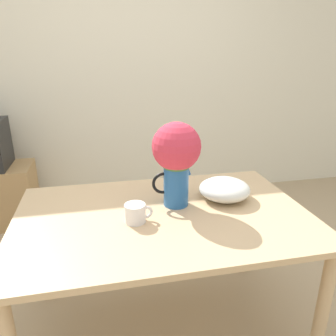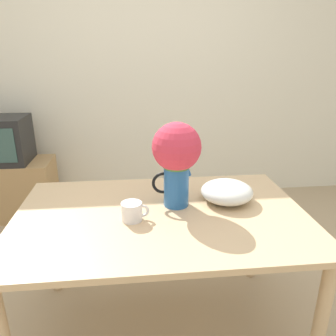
% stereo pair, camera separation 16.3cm
% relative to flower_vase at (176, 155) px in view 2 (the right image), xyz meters
% --- Properties ---
extents(wall_back, '(8.00, 0.05, 2.60)m').
position_rel_flower_vase_xyz_m(wall_back, '(-0.09, 1.81, 0.29)').
color(wall_back, '#EDE5CC').
rests_on(wall_back, ground_plane).
extents(table, '(1.43, 0.93, 0.74)m').
position_rel_flower_vase_xyz_m(table, '(-0.08, -0.09, -0.36)').
color(table, tan).
rests_on(table, ground_plane).
extents(flower_vase, '(0.25, 0.24, 0.44)m').
position_rel_flower_vase_xyz_m(flower_vase, '(0.00, 0.00, 0.00)').
color(flower_vase, '#235B9E').
rests_on(flower_vase, table).
extents(coffee_mug, '(0.13, 0.10, 0.09)m').
position_rel_flower_vase_xyz_m(coffee_mug, '(-0.23, -0.14, -0.23)').
color(coffee_mug, white).
rests_on(coffee_mug, table).
extents(white_bowl, '(0.27, 0.27, 0.11)m').
position_rel_flower_vase_xyz_m(white_bowl, '(0.27, 0.02, -0.22)').
color(white_bowl, silver).
rests_on(white_bowl, table).
extents(tv_stand, '(0.77, 0.41, 0.54)m').
position_rel_flower_vase_xyz_m(tv_stand, '(-1.36, 1.42, -0.74)').
color(tv_stand, tan).
rests_on(tv_stand, ground_plane).
extents(tv_set, '(0.43, 0.40, 0.41)m').
position_rel_flower_vase_xyz_m(tv_set, '(-1.36, 1.41, -0.26)').
color(tv_set, black).
rests_on(tv_set, tv_stand).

